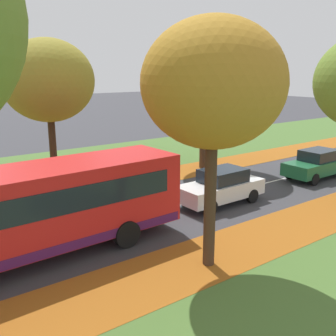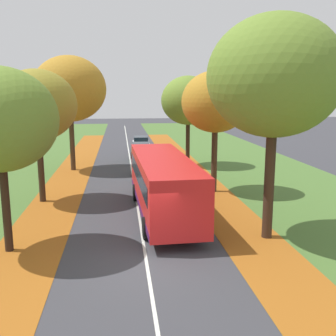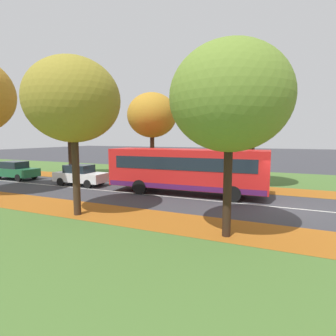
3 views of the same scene
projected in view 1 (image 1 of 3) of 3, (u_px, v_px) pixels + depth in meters
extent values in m
cube|color=#476B2D|center=(176.00, 153.00, 29.01)|extent=(12.00, 90.00, 0.01)
cube|color=#9E5619|center=(141.00, 179.00, 21.96)|extent=(2.80, 60.00, 0.00)
cube|color=#9E5619|center=(273.00, 233.00, 14.79)|extent=(2.80, 60.00, 0.00)
cube|color=silver|center=(277.00, 180.00, 21.83)|extent=(0.12, 80.00, 0.01)
cylinder|color=#382619|center=(53.00, 154.00, 19.44)|extent=(0.35, 0.35, 3.85)
ellipsoid|color=olive|center=(48.00, 80.00, 18.57)|extent=(4.37, 4.37, 3.93)
cylinder|color=#422D1E|center=(203.00, 134.00, 24.15)|extent=(0.39, 0.39, 4.31)
ellipsoid|color=#AD7A23|center=(204.00, 62.00, 23.11)|extent=(5.65, 5.65, 5.08)
cylinder|color=#422D1E|center=(210.00, 203.00, 11.97)|extent=(0.36, 0.36, 4.05)
ellipsoid|color=#AD7A23|center=(213.00, 83.00, 11.10)|extent=(4.15, 4.15, 3.74)
cube|color=red|center=(29.00, 208.00, 12.43)|extent=(2.84, 10.48, 2.50)
cube|color=#19232D|center=(28.00, 196.00, 12.33)|extent=(2.84, 9.23, 0.80)
cube|color=#4C1951|center=(32.00, 239.00, 12.69)|extent=(2.85, 10.27, 0.32)
cylinder|color=black|center=(127.00, 234.00, 13.55)|extent=(0.33, 0.97, 0.96)
cylinder|color=black|center=(94.00, 215.00, 15.36)|extent=(0.33, 0.97, 0.96)
cube|color=silver|center=(220.00, 190.00, 17.89)|extent=(1.75, 4.22, 0.70)
cube|color=#19232D|center=(223.00, 175.00, 17.81)|extent=(1.47, 2.03, 0.60)
cylinder|color=black|center=(211.00, 208.00, 16.60)|extent=(0.23, 0.64, 0.64)
cylinder|color=black|center=(187.00, 198.00, 17.81)|extent=(0.23, 0.64, 0.64)
cylinder|color=black|center=(252.00, 196.00, 18.13)|extent=(0.23, 0.64, 0.64)
cylinder|color=black|center=(228.00, 188.00, 19.34)|extent=(0.23, 0.64, 0.64)
cube|color=#1E6038|center=(316.00, 167.00, 22.13)|extent=(1.70, 4.20, 0.70)
cube|color=#19232D|center=(319.00, 155.00, 22.06)|extent=(1.45, 2.02, 0.60)
cylinder|color=black|center=(314.00, 179.00, 20.86)|extent=(0.22, 0.64, 0.64)
cylinder|color=black|center=(290.00, 173.00, 22.08)|extent=(0.22, 0.64, 0.64)
cylinder|color=black|center=(317.00, 167.00, 23.58)|extent=(0.22, 0.64, 0.64)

